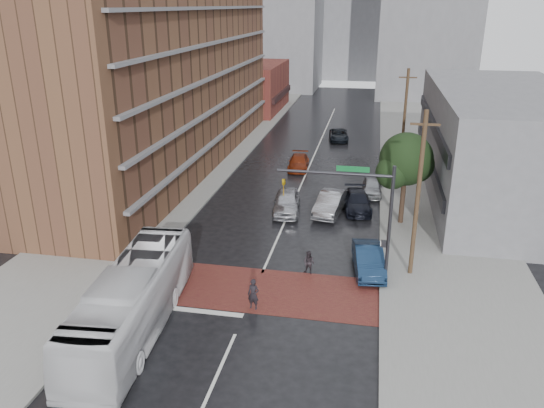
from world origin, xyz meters
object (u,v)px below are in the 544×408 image
at_px(suv_travel, 339,135).
at_px(car_parked_near, 369,260).
at_px(transit_bus, 133,300).
at_px(car_travel_a, 287,202).
at_px(pedestrian_b, 309,263).
at_px(car_travel_c, 299,162).
at_px(car_parked_mid, 357,201).
at_px(pedestrian_a, 253,294).
at_px(car_parked_far, 372,187).
at_px(car_travel_b, 330,203).

height_order(suv_travel, car_parked_near, car_parked_near).
bearing_deg(car_parked_near, suv_travel, 89.54).
distance_m(transit_bus, car_parked_near, 14.17).
bearing_deg(car_travel_a, suv_travel, 78.59).
height_order(pedestrian_b, car_travel_c, pedestrian_b).
height_order(car_parked_near, car_parked_mid, car_parked_near).
relative_size(pedestrian_a, car_travel_a, 0.35).
xyz_separation_m(car_travel_c, car_parked_mid, (6.16, -10.20, 0.04)).
xyz_separation_m(transit_bus, pedestrian_a, (5.37, 3.02, -0.84)).
bearing_deg(car_travel_a, car_parked_near, -59.35).
height_order(transit_bus, pedestrian_b, transit_bus).
relative_size(suv_travel, car_parked_far, 1.16).
bearing_deg(pedestrian_b, car_travel_b, 105.31).
bearing_deg(car_travel_a, pedestrian_b, -79.01).
bearing_deg(car_parked_far, suv_travel, 101.28).
distance_m(transit_bus, suv_travel, 42.12).
bearing_deg(pedestrian_b, car_parked_far, 94.48).
height_order(pedestrian_b, car_parked_far, pedestrian_b).
relative_size(car_travel_b, car_parked_far, 1.25).
height_order(car_travel_b, car_parked_mid, car_travel_b).
bearing_deg(car_travel_b, suv_travel, 101.16).
height_order(pedestrian_a, car_parked_far, pedestrian_a).
distance_m(pedestrian_a, pedestrian_b, 5.09).
distance_m(pedestrian_a, suv_travel, 38.53).
height_order(transit_bus, car_parked_near, transit_bus).
relative_size(car_travel_a, car_parked_far, 1.22).
xyz_separation_m(pedestrian_a, pedestrian_b, (2.41, 4.49, -0.13)).
bearing_deg(suv_travel, car_parked_near, -89.07).
height_order(transit_bus, pedestrian_a, transit_bus).
bearing_deg(car_travel_c, pedestrian_a, -90.82).
height_order(pedestrian_b, car_parked_mid, pedestrian_b).
bearing_deg(car_travel_a, car_parked_mid, 10.03).
xyz_separation_m(pedestrian_b, car_parked_mid, (2.42, 11.28, -0.02)).
height_order(car_travel_a, car_parked_near, car_travel_a).
relative_size(car_travel_b, car_travel_c, 1.09).
bearing_deg(car_travel_b, car_parked_far, 66.80).
distance_m(transit_bus, car_parked_mid, 21.40).
relative_size(pedestrian_a, car_parked_near, 0.36).
bearing_deg(pedestrian_a, transit_bus, -141.23).
bearing_deg(car_parked_mid, pedestrian_a, -114.50).
distance_m(transit_bus, car_travel_a, 17.91).
bearing_deg(car_parked_far, transit_bus, -117.79).
bearing_deg(pedestrian_a, car_travel_c, 102.33).
xyz_separation_m(pedestrian_b, car_parked_far, (3.52, 15.22, -0.04)).
xyz_separation_m(pedestrian_b, suv_travel, (-0.69, 34.00, -0.08)).
bearing_deg(pedestrian_a, suv_travel, 96.84).
distance_m(car_travel_b, suv_travel, 23.87).
relative_size(suv_travel, car_parked_mid, 0.96).
height_order(car_travel_b, car_parked_far, car_travel_b).
relative_size(transit_bus, car_travel_c, 2.62).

